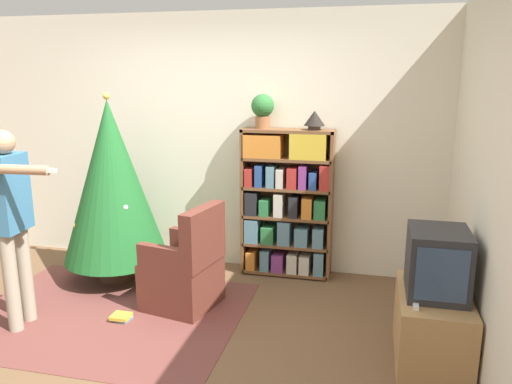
% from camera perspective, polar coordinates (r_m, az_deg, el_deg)
% --- Properties ---
extents(ground_plane, '(14.00, 14.00, 0.00)m').
position_cam_1_polar(ground_plane, '(3.98, -12.86, -17.11)').
color(ground_plane, brown).
extents(wall_back, '(8.00, 0.10, 2.60)m').
position_cam_1_polar(wall_back, '(5.23, -4.60, 5.65)').
color(wall_back, silver).
rests_on(wall_back, ground_plane).
extents(wall_right, '(0.10, 8.00, 2.60)m').
position_cam_1_polar(wall_right, '(3.23, 26.94, -0.54)').
color(wall_right, silver).
rests_on(wall_right, ground_plane).
extents(area_rug, '(2.27, 1.77, 0.01)m').
position_cam_1_polar(area_rug, '(4.55, -16.72, -13.19)').
color(area_rug, brown).
rests_on(area_rug, ground_plane).
extents(bookshelf, '(0.90, 0.26, 1.48)m').
position_cam_1_polar(bookshelf, '(4.95, 3.44, -1.10)').
color(bookshelf, brown).
rests_on(bookshelf, ground_plane).
extents(tv_stand, '(0.48, 0.79, 0.51)m').
position_cam_1_polar(tv_stand, '(3.85, 19.44, -14.36)').
color(tv_stand, tan).
rests_on(tv_stand, ground_plane).
extents(television, '(0.39, 0.47, 0.46)m').
position_cam_1_polar(television, '(3.65, 20.03, -7.59)').
color(television, '#28282D').
rests_on(television, tv_stand).
extents(game_remote, '(0.04, 0.12, 0.02)m').
position_cam_1_polar(game_remote, '(3.50, 17.79, -12.19)').
color(game_remote, white).
rests_on(game_remote, tv_stand).
extents(christmas_tree, '(1.00, 1.00, 1.83)m').
position_cam_1_polar(christmas_tree, '(4.98, -16.12, 1.12)').
color(christmas_tree, '#4C3323').
rests_on(christmas_tree, ground_plane).
extents(armchair, '(0.67, 0.66, 0.92)m').
position_cam_1_polar(armchair, '(4.43, -8.05, -8.99)').
color(armchair, brown).
rests_on(armchair, ground_plane).
extents(standing_person, '(0.65, 0.47, 1.59)m').
position_cam_1_polar(standing_person, '(4.30, -26.12, -2.26)').
color(standing_person, '#9E937F').
rests_on(standing_person, ground_plane).
extents(potted_plant, '(0.22, 0.22, 0.33)m').
position_cam_1_polar(potted_plant, '(4.86, 0.76, 9.50)').
color(potted_plant, '#935B38').
rests_on(potted_plant, bookshelf).
extents(table_lamp, '(0.20, 0.20, 0.18)m').
position_cam_1_polar(table_lamp, '(4.78, 6.70, 8.28)').
color(table_lamp, '#473828').
rests_on(table_lamp, bookshelf).
extents(book_pile_near_tree, '(0.20, 0.18, 0.06)m').
position_cam_1_polar(book_pile_near_tree, '(4.79, -11.97, -11.18)').
color(book_pile_near_tree, '#232328').
rests_on(book_pile_near_tree, ground_plane).
extents(book_pile_by_chair, '(0.16, 0.14, 0.05)m').
position_cam_1_polar(book_pile_by_chair, '(4.41, -15.13, -13.66)').
color(book_pile_by_chair, '#5B899E').
rests_on(book_pile_by_chair, ground_plane).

